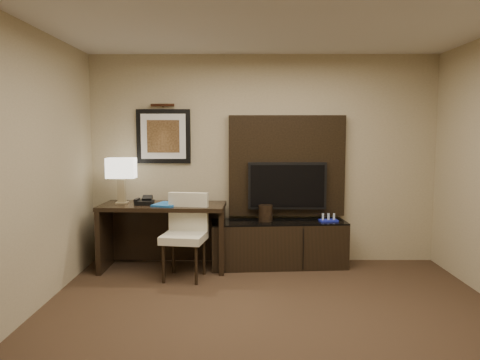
{
  "coord_description": "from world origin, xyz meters",
  "views": [
    {
      "loc": [
        -0.29,
        -3.62,
        1.71
      ],
      "look_at": [
        -0.3,
        1.8,
        1.15
      ],
      "focal_mm": 35.0,
      "sensor_mm": 36.0,
      "label": 1
    }
  ],
  "objects_px": {
    "tv": "(287,186)",
    "minibar_tray": "(328,218)",
    "credenza": "(279,244)",
    "table_lamp": "(122,182)",
    "desk_chair": "(184,237)",
    "desk": "(164,237)",
    "desk_phone": "(144,200)",
    "ice_bucket": "(265,213)"
  },
  "relations": [
    {
      "from": "table_lamp",
      "to": "minibar_tray",
      "type": "distance_m",
      "value": 2.63
    },
    {
      "from": "ice_bucket",
      "to": "minibar_tray",
      "type": "bearing_deg",
      "value": -0.25
    },
    {
      "from": "credenza",
      "to": "ice_bucket",
      "type": "xyz_separation_m",
      "value": [
        -0.17,
        0.01,
        0.4
      ]
    },
    {
      "from": "desk_phone",
      "to": "ice_bucket",
      "type": "distance_m",
      "value": 1.52
    },
    {
      "from": "credenza",
      "to": "desk_phone",
      "type": "distance_m",
      "value": 1.77
    },
    {
      "from": "ice_bucket",
      "to": "tv",
      "type": "bearing_deg",
      "value": 25.04
    },
    {
      "from": "desk_chair",
      "to": "desk",
      "type": "bearing_deg",
      "value": 136.01
    },
    {
      "from": "desk",
      "to": "table_lamp",
      "type": "height_order",
      "value": "table_lamp"
    },
    {
      "from": "credenza",
      "to": "minibar_tray",
      "type": "relative_size",
      "value": 7.54
    },
    {
      "from": "table_lamp",
      "to": "minibar_tray",
      "type": "bearing_deg",
      "value": 1.25
    },
    {
      "from": "desk_chair",
      "to": "tv",
      "type": "bearing_deg",
      "value": 35.95
    },
    {
      "from": "table_lamp",
      "to": "desk_phone",
      "type": "bearing_deg",
      "value": -15.05
    },
    {
      "from": "desk",
      "to": "desk_phone",
      "type": "distance_m",
      "value": 0.51
    },
    {
      "from": "credenza",
      "to": "table_lamp",
      "type": "height_order",
      "value": "table_lamp"
    },
    {
      "from": "tv",
      "to": "table_lamp",
      "type": "height_order",
      "value": "table_lamp"
    },
    {
      "from": "desk",
      "to": "ice_bucket",
      "type": "relative_size",
      "value": 7.43
    },
    {
      "from": "desk",
      "to": "minibar_tray",
      "type": "height_order",
      "value": "desk"
    },
    {
      "from": "ice_bucket",
      "to": "desk_chair",
      "type": "bearing_deg",
      "value": -152.26
    },
    {
      "from": "desk",
      "to": "tv",
      "type": "relative_size",
      "value": 1.53
    },
    {
      "from": "tv",
      "to": "desk_phone",
      "type": "xyz_separation_m",
      "value": [
        -1.78,
        -0.27,
        -0.15
      ]
    },
    {
      "from": "table_lamp",
      "to": "ice_bucket",
      "type": "distance_m",
      "value": 1.84
    },
    {
      "from": "desk_phone",
      "to": "minibar_tray",
      "type": "relative_size",
      "value": 0.95
    },
    {
      "from": "desk",
      "to": "minibar_tray",
      "type": "relative_size",
      "value": 6.78
    },
    {
      "from": "table_lamp",
      "to": "ice_bucket",
      "type": "bearing_deg",
      "value": 1.92
    },
    {
      "from": "credenza",
      "to": "tv",
      "type": "relative_size",
      "value": 1.7
    },
    {
      "from": "tv",
      "to": "minibar_tray",
      "type": "height_order",
      "value": "tv"
    },
    {
      "from": "desk_phone",
      "to": "ice_bucket",
      "type": "relative_size",
      "value": 1.04
    },
    {
      "from": "credenza",
      "to": "tv",
      "type": "height_order",
      "value": "tv"
    },
    {
      "from": "desk",
      "to": "table_lamp",
      "type": "xyz_separation_m",
      "value": [
        -0.52,
        0.05,
        0.68
      ]
    },
    {
      "from": "ice_bucket",
      "to": "minibar_tray",
      "type": "height_order",
      "value": "ice_bucket"
    },
    {
      "from": "desk",
      "to": "desk_phone",
      "type": "height_order",
      "value": "desk_phone"
    },
    {
      "from": "credenza",
      "to": "desk_chair",
      "type": "bearing_deg",
      "value": -160.37
    },
    {
      "from": "desk",
      "to": "ice_bucket",
      "type": "xyz_separation_m",
      "value": [
        1.28,
        0.11,
        0.28
      ]
    },
    {
      "from": "table_lamp",
      "to": "minibar_tray",
      "type": "relative_size",
      "value": 2.41
    },
    {
      "from": "credenza",
      "to": "desk_chair",
      "type": "height_order",
      "value": "desk_chair"
    },
    {
      "from": "desk",
      "to": "table_lamp",
      "type": "distance_m",
      "value": 0.86
    },
    {
      "from": "desk",
      "to": "ice_bucket",
      "type": "height_order",
      "value": "desk"
    },
    {
      "from": "desk_phone",
      "to": "minibar_tray",
      "type": "height_order",
      "value": "desk_phone"
    },
    {
      "from": "table_lamp",
      "to": "ice_bucket",
      "type": "xyz_separation_m",
      "value": [
        1.79,
        0.06,
        -0.4
      ]
    },
    {
      "from": "credenza",
      "to": "minibar_tray",
      "type": "xyz_separation_m",
      "value": [
        0.63,
        0.0,
        0.33
      ]
    },
    {
      "from": "table_lamp",
      "to": "desk_phone",
      "type": "height_order",
      "value": "table_lamp"
    },
    {
      "from": "desk_chair",
      "to": "desk_phone",
      "type": "distance_m",
      "value": 0.75
    }
  ]
}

